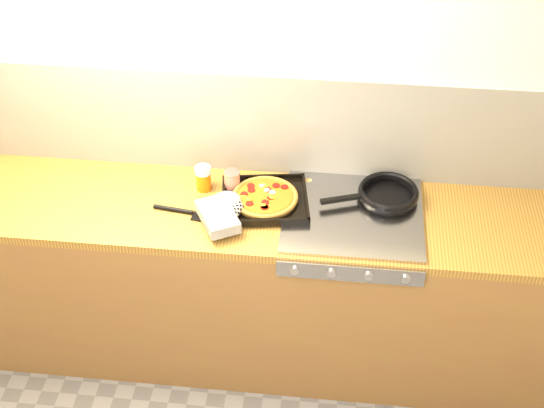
# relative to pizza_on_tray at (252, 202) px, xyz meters

# --- Properties ---
(room_shell) EXTENTS (3.20, 3.20, 3.20)m
(room_shell) POSITION_rel_pizza_on_tray_xyz_m (-0.01, 0.29, 0.21)
(room_shell) COLOR white
(room_shell) RESTS_ON ground
(counter_run) EXTENTS (3.20, 0.62, 0.90)m
(counter_run) POSITION_rel_pizza_on_tray_xyz_m (-0.01, 0.01, -0.49)
(counter_run) COLOR brown
(counter_run) RESTS_ON ground
(stovetop) EXTENTS (0.60, 0.56, 0.02)m
(stovetop) POSITION_rel_pizza_on_tray_xyz_m (0.44, 0.01, -0.04)
(stovetop) COLOR #96979B
(stovetop) RESTS_ON counter_run
(pizza_on_tray) EXTENTS (0.50, 0.48, 0.06)m
(pizza_on_tray) POSITION_rel_pizza_on_tray_xyz_m (0.00, 0.00, 0.00)
(pizza_on_tray) COLOR black
(pizza_on_tray) RESTS_ON stovetop
(frying_pan) EXTENTS (0.47, 0.34, 0.04)m
(frying_pan) POSITION_rel_pizza_on_tray_xyz_m (0.58, 0.13, -0.00)
(frying_pan) COLOR black
(frying_pan) RESTS_ON stovetop
(tomato_can) EXTENTS (0.09, 0.09, 0.10)m
(tomato_can) POSITION_rel_pizza_on_tray_xyz_m (-0.11, 0.12, 0.01)
(tomato_can) COLOR #B0240E
(tomato_can) RESTS_ON counter_run
(juice_glass) EXTENTS (0.09, 0.09, 0.12)m
(juice_glass) POSITION_rel_pizza_on_tray_xyz_m (-0.23, 0.12, 0.02)
(juice_glass) COLOR orange
(juice_glass) RESTS_ON counter_run
(wooden_spoon) EXTENTS (0.28, 0.15, 0.02)m
(wooden_spoon) POSITION_rel_pizza_on_tray_xyz_m (0.14, 0.18, -0.03)
(wooden_spoon) COLOR #B0824B
(wooden_spoon) RESTS_ON counter_run
(black_spatula) EXTENTS (0.29, 0.10, 0.02)m
(black_spatula) POSITION_rel_pizza_on_tray_xyz_m (-0.28, -0.06, -0.03)
(black_spatula) COLOR black
(black_spatula) RESTS_ON counter_run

